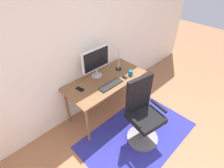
% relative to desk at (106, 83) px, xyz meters
% --- Properties ---
extents(wall_back, '(6.00, 0.10, 2.60)m').
position_rel_desk_xyz_m(wall_back, '(-0.02, 0.40, 0.64)').
color(wall_back, white).
rests_on(wall_back, ground).
extents(area_rug, '(1.84, 1.17, 0.01)m').
position_rel_desk_xyz_m(area_rug, '(-0.01, -0.76, -0.66)').
color(area_rug, '#2B2D94').
rests_on(area_rug, ground).
extents(desk, '(1.39, 0.66, 0.73)m').
position_rel_desk_xyz_m(desk, '(0.00, 0.00, 0.00)').
color(desk, brown).
rests_on(desk, ground).
extents(monitor, '(0.53, 0.18, 0.50)m').
position_rel_desk_xyz_m(monitor, '(-0.03, 0.19, 0.38)').
color(monitor, '#B2B2B7').
rests_on(monitor, desk).
extents(keyboard, '(0.43, 0.13, 0.02)m').
position_rel_desk_xyz_m(keyboard, '(-0.05, -0.17, 0.08)').
color(keyboard, black).
rests_on(keyboard, desk).
extents(computer_mouse, '(0.06, 0.10, 0.03)m').
position_rel_desk_xyz_m(computer_mouse, '(0.27, -0.18, 0.09)').
color(computer_mouse, black).
rests_on(computer_mouse, desk).
extents(coffee_cup, '(0.08, 0.08, 0.09)m').
position_rel_desk_xyz_m(coffee_cup, '(0.39, -0.20, 0.12)').
color(coffee_cup, '#156B91').
rests_on(coffee_cup, desk).
extents(cell_phone, '(0.09, 0.15, 0.01)m').
position_rel_desk_xyz_m(cell_phone, '(-0.46, 0.09, 0.08)').
color(cell_phone, black).
rests_on(cell_phone, desk).
extents(desk_lamp, '(0.11, 0.11, 0.41)m').
position_rel_desk_xyz_m(desk_lamp, '(0.38, 0.07, 0.33)').
color(desk_lamp, black).
rests_on(desk_lamp, desk).
extents(office_chair, '(0.57, 0.52, 1.10)m').
position_rel_desk_xyz_m(office_chair, '(-0.00, -0.80, -0.19)').
color(office_chair, slate).
rests_on(office_chair, ground).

